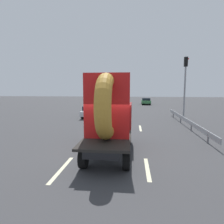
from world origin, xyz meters
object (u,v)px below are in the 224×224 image
at_px(traffic_light, 185,80).
at_px(oncoming_car, 146,101).
at_px(flatbed_truck, 111,117).
at_px(distant_sedan, 91,111).

height_order(traffic_light, oncoming_car, traffic_light).
xyz_separation_m(flatbed_truck, distant_sedan, (-3.35, 11.38, -1.07)).
relative_size(flatbed_truck, traffic_light, 0.90).
xyz_separation_m(distant_sedan, traffic_light, (9.40, -0.82, 3.27)).
bearing_deg(flatbed_truck, distant_sedan, 106.39).
distance_m(flatbed_truck, traffic_light, 12.37).
bearing_deg(traffic_light, flatbed_truck, -119.84).
relative_size(distant_sedan, traffic_light, 0.63).
height_order(flatbed_truck, traffic_light, traffic_light).
bearing_deg(distant_sedan, traffic_light, -4.96).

